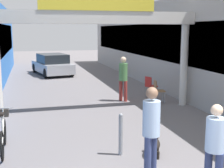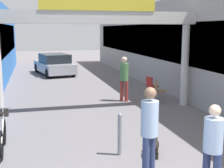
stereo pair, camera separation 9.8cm
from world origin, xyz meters
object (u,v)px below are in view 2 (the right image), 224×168
bicycle_silver_third (3,132)px  cafe_chair_wood_nearer (159,89)px  cafe_chair_red_farther (151,85)px  bollard_post_metal (120,134)px  dog_on_leash (154,144)px  pedestrian_companion (213,143)px  parked_car_silver (54,64)px  pedestrian_with_dog (149,126)px  pedestrian_carrying_crate (124,76)px

bicycle_silver_third → cafe_chair_wood_nearer: size_ratio=1.90×
bicycle_silver_third → cafe_chair_red_farther: bearing=39.9°
bicycle_silver_third → bollard_post_metal: 2.82m
dog_on_leash → cafe_chair_red_farther: (2.23, 5.91, 0.26)m
pedestrian_companion → cafe_chair_red_farther: bearing=76.6°
pedestrian_companion → dog_on_leash: bearing=102.9°
parked_car_silver → pedestrian_with_dog: bearing=-86.8°
parked_car_silver → bicycle_silver_third: bearing=-99.3°
pedestrian_companion → bicycle_silver_third: (-3.79, 2.97, -0.47)m
dog_on_leash → bollard_post_metal: (-0.75, 0.23, 0.22)m
bollard_post_metal → bicycle_silver_third: bearing=159.4°
bollard_post_metal → parked_car_silver: bearing=92.3°
pedestrian_companion → cafe_chair_red_farther: pedestrian_companion is taller
pedestrian_with_dog → cafe_chair_red_farther: bearing=68.4°
pedestrian_companion → pedestrian_carrying_crate: bearing=86.0°
pedestrian_with_dog → bollard_post_metal: pedestrian_with_dog is taller
pedestrian_with_dog → bollard_post_metal: size_ratio=1.81×
cafe_chair_red_farther → parked_car_silver: bearing=113.7°
bollard_post_metal → parked_car_silver: 13.73m
pedestrian_with_dog → pedestrian_companion: pedestrian_with_dog is taller
pedestrian_with_dog → pedestrian_carrying_crate: pedestrian_carrying_crate is taller
bollard_post_metal → cafe_chair_red_farther: 6.42m
bicycle_silver_third → parked_car_silver: (2.08, 12.73, 0.21)m
parked_car_silver → cafe_chair_red_farther: bearing=-66.3°
dog_on_leash → pedestrian_with_dog: bearing=-117.1°
cafe_chair_wood_nearer → parked_car_silver: bearing=110.9°
pedestrian_with_dog → parked_car_silver: pedestrian_with_dog is taller
pedestrian_companion → pedestrian_with_dog: bearing=137.5°
pedestrian_carrying_crate → cafe_chair_red_farther: (1.32, 0.40, -0.50)m
pedestrian_with_dog → cafe_chair_wood_nearer: bearing=65.8°
pedestrian_companion → pedestrian_carrying_crate: pedestrian_carrying_crate is taller
pedestrian_with_dog → pedestrian_carrying_crate: bearing=77.9°
pedestrian_with_dog → pedestrian_carrying_crate: 6.60m
cafe_chair_wood_nearer → cafe_chair_red_farther: (0.08, 1.01, 0.00)m
pedestrian_carrying_crate → bollard_post_metal: bearing=-107.4°
pedestrian_companion → dog_on_leash: 1.90m
pedestrian_carrying_crate → bollard_post_metal: 5.56m
cafe_chair_wood_nearer → parked_car_silver: 9.68m
dog_on_leash → bollard_post_metal: size_ratio=0.66×
parked_car_silver → cafe_chair_wood_nearer: bearing=-69.1°
pedestrian_companion → pedestrian_carrying_crate: 7.28m
bollard_post_metal → cafe_chair_red_farther: bollard_post_metal is taller
pedestrian_companion → parked_car_silver: pedestrian_companion is taller
bicycle_silver_third → parked_car_silver: size_ratio=0.40×
pedestrian_companion → parked_car_silver: bearing=96.2°
pedestrian_with_dog → pedestrian_carrying_crate: (1.39, 6.45, 0.00)m
pedestrian_carrying_crate → cafe_chair_red_farther: 1.47m
dog_on_leash → cafe_chair_wood_nearer: size_ratio=0.74×
pedestrian_with_dog → cafe_chair_red_farther: (2.71, 6.85, -0.50)m
bicycle_silver_third → cafe_chair_wood_nearer: bearing=33.7°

